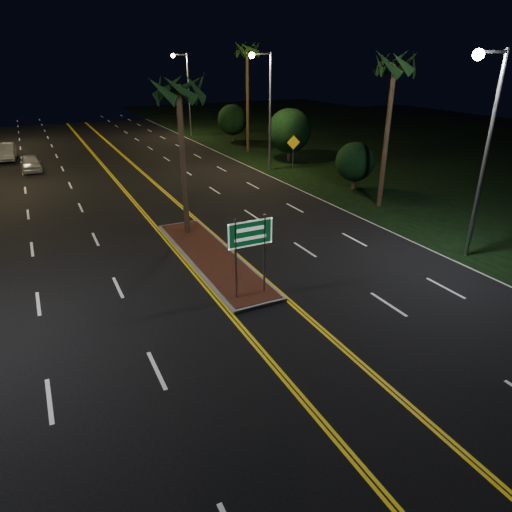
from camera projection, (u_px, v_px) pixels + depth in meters
ground at (286, 333)px, 15.59m from camera, size 120.00×120.00×0.00m
grass_right at (414, 146)px, 48.29m from camera, size 40.00×110.00×0.01m
median_island at (212, 257)px, 21.30m from camera, size 2.25×10.25×0.17m
highway_sign at (250, 241)px, 16.92m from camera, size 1.80×0.08×3.20m
streetlight_right_near at (484, 134)px, 19.27m from camera, size 1.91×0.44×9.00m
streetlight_right_mid at (266, 99)px, 35.68m from camera, size 1.91×0.44×9.00m
streetlight_right_far at (185, 85)px, 52.09m from camera, size 1.91×0.44×9.00m
palm_median at (178, 89)px, 21.28m from camera, size 2.40×2.40×8.30m
palm_right_near at (395, 66)px, 25.57m from camera, size 2.40×2.40×9.30m
palm_right_far at (247, 51)px, 41.73m from camera, size 2.40×2.40×10.30m
shrub_near at (355, 162)px, 31.78m from camera, size 2.70×2.70×3.30m
shrub_mid at (289, 131)px, 39.87m from camera, size 3.78×3.78×4.62m
shrub_far at (232, 120)px, 49.80m from camera, size 3.24×3.24×3.96m
car_near at (30, 162)px, 37.40m from camera, size 2.04×4.52×1.49m
car_far at (5, 150)px, 41.40m from camera, size 2.44×5.19×1.70m
warning_sign at (293, 147)px, 37.86m from camera, size 1.14×0.16×2.72m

